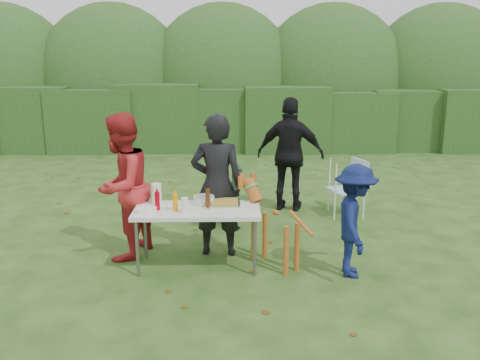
{
  "coord_description": "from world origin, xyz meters",
  "views": [
    {
      "loc": [
        0.22,
        -5.62,
        2.53
      ],
      "look_at": [
        0.34,
        0.53,
        1.0
      ],
      "focal_mm": 38.0,
      "sensor_mm": 36.0,
      "label": 1
    }
  ],
  "objects_px": {
    "folding_table": "(197,213)",
    "dog": "(275,226)",
    "person_cook": "(217,185)",
    "beer_bottle": "(208,198)",
    "camping_chair": "(222,195)",
    "ketchup_bottle": "(157,201)",
    "lawn_chair": "(346,187)",
    "paper_towel_roll": "(156,194)",
    "person_red_jacket": "(122,187)",
    "mustard_bottle": "(175,203)",
    "person_black_puffy": "(290,155)",
    "child": "(355,221)"
  },
  "relations": [
    {
      "from": "person_cook",
      "to": "person_red_jacket",
      "type": "xyz_separation_m",
      "value": [
        -1.19,
        -0.07,
        0.01
      ]
    },
    {
      "from": "person_cook",
      "to": "lawn_chair",
      "type": "distance_m",
      "value": 2.62
    },
    {
      "from": "ketchup_bottle",
      "to": "paper_towel_roll",
      "type": "relative_size",
      "value": 0.85
    },
    {
      "from": "lawn_chair",
      "to": "ketchup_bottle",
      "type": "height_order",
      "value": "ketchup_bottle"
    },
    {
      "from": "folding_table",
      "to": "beer_bottle",
      "type": "bearing_deg",
      "value": 9.35
    },
    {
      "from": "mustard_bottle",
      "to": "paper_towel_roll",
      "type": "relative_size",
      "value": 0.77
    },
    {
      "from": "person_cook",
      "to": "paper_towel_roll",
      "type": "height_order",
      "value": "person_cook"
    },
    {
      "from": "folding_table",
      "to": "ketchup_bottle",
      "type": "relative_size",
      "value": 6.82
    },
    {
      "from": "dog",
      "to": "ketchup_bottle",
      "type": "height_order",
      "value": "dog"
    },
    {
      "from": "camping_chair",
      "to": "ketchup_bottle",
      "type": "bearing_deg",
      "value": 60.4
    },
    {
      "from": "person_red_jacket",
      "to": "camping_chair",
      "type": "height_order",
      "value": "person_red_jacket"
    },
    {
      "from": "camping_chair",
      "to": "paper_towel_roll",
      "type": "relative_size",
      "value": 3.54
    },
    {
      "from": "child",
      "to": "camping_chair",
      "type": "xyz_separation_m",
      "value": [
        -1.56,
        1.85,
        -0.2
      ]
    },
    {
      "from": "beer_bottle",
      "to": "person_cook",
      "type": "bearing_deg",
      "value": 75.97
    },
    {
      "from": "beer_bottle",
      "to": "mustard_bottle",
      "type": "bearing_deg",
      "value": -164.6
    },
    {
      "from": "mustard_bottle",
      "to": "child",
      "type": "bearing_deg",
      "value": -5.18
    },
    {
      "from": "lawn_chair",
      "to": "mustard_bottle",
      "type": "height_order",
      "value": "mustard_bottle"
    },
    {
      "from": "lawn_chair",
      "to": "mustard_bottle",
      "type": "relative_size",
      "value": 4.56
    },
    {
      "from": "dog",
      "to": "beer_bottle",
      "type": "bearing_deg",
      "value": 48.07
    },
    {
      "from": "lawn_chair",
      "to": "beer_bottle",
      "type": "xyz_separation_m",
      "value": [
        -2.12,
        -1.99,
        0.4
      ]
    },
    {
      "from": "folding_table",
      "to": "beer_bottle",
      "type": "height_order",
      "value": "beer_bottle"
    },
    {
      "from": "folding_table",
      "to": "person_red_jacket",
      "type": "bearing_deg",
      "value": 159.67
    },
    {
      "from": "person_cook",
      "to": "beer_bottle",
      "type": "distance_m",
      "value": 0.41
    },
    {
      "from": "folding_table",
      "to": "beer_bottle",
      "type": "xyz_separation_m",
      "value": [
        0.13,
        0.02,
        0.17
      ]
    },
    {
      "from": "folding_table",
      "to": "dog",
      "type": "distance_m",
      "value": 0.96
    },
    {
      "from": "person_black_puffy",
      "to": "ketchup_bottle",
      "type": "xyz_separation_m",
      "value": [
        -1.84,
        -2.38,
        -0.08
      ]
    },
    {
      "from": "beer_bottle",
      "to": "folding_table",
      "type": "bearing_deg",
      "value": -170.65
    },
    {
      "from": "person_cook",
      "to": "beer_bottle",
      "type": "height_order",
      "value": "person_cook"
    },
    {
      "from": "camping_chair",
      "to": "mustard_bottle",
      "type": "relative_size",
      "value": 4.6
    },
    {
      "from": "lawn_chair",
      "to": "person_black_puffy",
      "type": "bearing_deg",
      "value": -39.25
    },
    {
      "from": "person_cook",
      "to": "ketchup_bottle",
      "type": "distance_m",
      "value": 0.84
    },
    {
      "from": "dog",
      "to": "mustard_bottle",
      "type": "height_order",
      "value": "dog"
    },
    {
      "from": "child",
      "to": "mustard_bottle",
      "type": "height_order",
      "value": "child"
    },
    {
      "from": "folding_table",
      "to": "paper_towel_roll",
      "type": "height_order",
      "value": "paper_towel_roll"
    },
    {
      "from": "person_cook",
      "to": "person_black_puffy",
      "type": "distance_m",
      "value": 2.23
    },
    {
      "from": "person_red_jacket",
      "to": "child",
      "type": "relative_size",
      "value": 1.39
    },
    {
      "from": "dog",
      "to": "person_red_jacket",
      "type": "bearing_deg",
      "value": 38.89
    },
    {
      "from": "beer_bottle",
      "to": "paper_towel_roll",
      "type": "height_order",
      "value": "paper_towel_roll"
    },
    {
      "from": "dog",
      "to": "beer_bottle",
      "type": "relative_size",
      "value": 4.55
    },
    {
      "from": "dog",
      "to": "camping_chair",
      "type": "xyz_separation_m",
      "value": [
        -0.67,
        1.58,
        -0.06
      ]
    },
    {
      "from": "child",
      "to": "paper_towel_roll",
      "type": "relative_size",
      "value": 5.11
    },
    {
      "from": "ketchup_bottle",
      "to": "camping_chair",
      "type": "bearing_deg",
      "value": 65.81
    },
    {
      "from": "camping_chair",
      "to": "paper_towel_roll",
      "type": "bearing_deg",
      "value": 55.39
    },
    {
      "from": "ketchup_bottle",
      "to": "beer_bottle",
      "type": "distance_m",
      "value": 0.6
    },
    {
      "from": "dog",
      "to": "paper_towel_roll",
      "type": "distance_m",
      "value": 1.5
    },
    {
      "from": "paper_towel_roll",
      "to": "person_cook",
      "type": "bearing_deg",
      "value": 16.83
    },
    {
      "from": "camping_chair",
      "to": "ketchup_bottle",
      "type": "distance_m",
      "value": 1.82
    },
    {
      "from": "child",
      "to": "beer_bottle",
      "type": "height_order",
      "value": "child"
    },
    {
      "from": "person_red_jacket",
      "to": "child",
      "type": "height_order",
      "value": "person_red_jacket"
    },
    {
      "from": "child",
      "to": "lawn_chair",
      "type": "bearing_deg",
      "value": -2.55
    }
  ]
}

